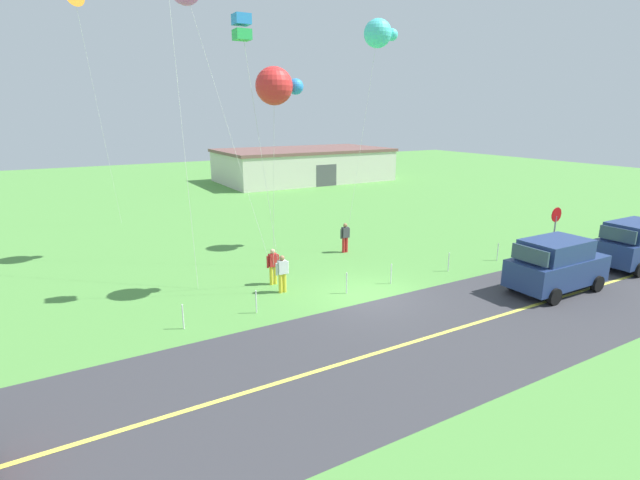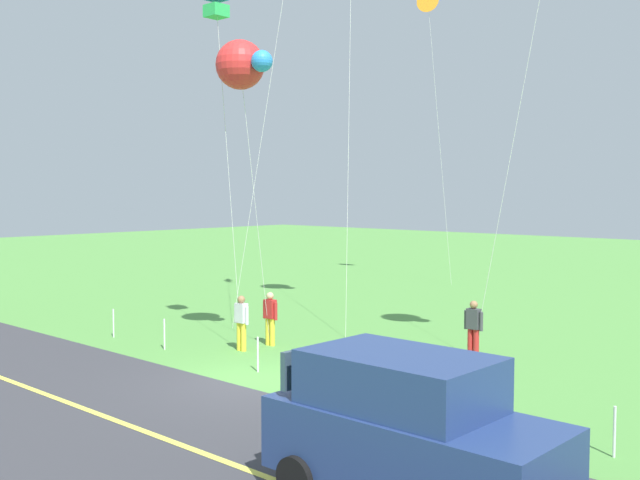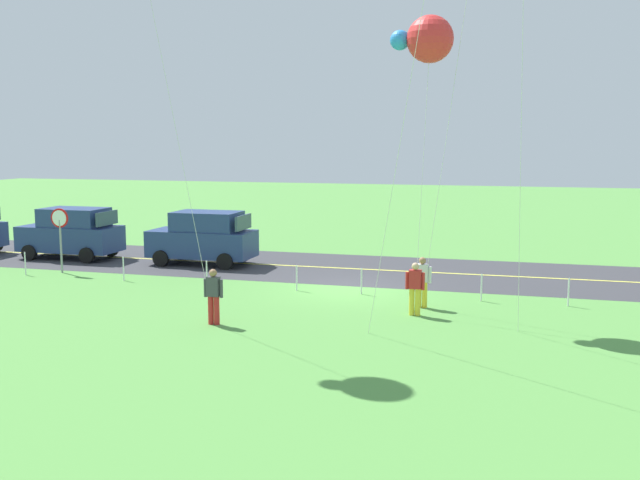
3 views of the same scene
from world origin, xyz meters
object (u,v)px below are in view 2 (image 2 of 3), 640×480
object	(u,v)px
car_suv_foreground	(409,429)
kite_yellow_high	(242,65)
person_adult_companion	(473,327)
person_child_watcher	(270,317)
kite_green_far	(428,3)
kite_red_low	(216,4)
person_adult_near	(241,321)

from	to	relation	value
car_suv_foreground	kite_yellow_high	world-z (taller)	kite_yellow_high
car_suv_foreground	person_adult_companion	size ratio (longest dim) A/B	2.75
car_suv_foreground	kite_yellow_high	bearing A→B (deg)	150.58
person_child_watcher	kite_green_far	xyz separation A→B (m)	(-5.24, 15.63, 12.84)
kite_yellow_high	kite_green_far	distance (m)	18.22
kite_red_low	kite_green_far	size ratio (longest dim) A/B	0.74
car_suv_foreground	person_adult_companion	bearing A→B (deg)	116.00
kite_red_low	kite_green_far	world-z (taller)	kite_green_far
person_child_watcher	person_adult_near	bearing A→B (deg)	-23.53
person_child_watcher	kite_red_low	bearing A→B (deg)	-76.77
car_suv_foreground	person_adult_near	xyz separation A→B (m)	(-9.90, 5.49, -0.29)
person_child_watcher	kite_green_far	bearing A→B (deg)	178.78
person_adult_companion	kite_yellow_high	size ratio (longest dim) A/B	0.18
car_suv_foreground	kite_green_far	world-z (taller)	kite_green_far
car_suv_foreground	kite_red_low	world-z (taller)	kite_red_low
person_child_watcher	kite_green_far	distance (m)	20.90
car_suv_foreground	kite_yellow_high	size ratio (longest dim) A/B	0.50
person_adult_companion	person_child_watcher	distance (m)	5.96
kite_red_low	kite_yellow_high	xyz separation A→B (m)	(1.21, -0.09, -1.91)
kite_red_low	person_adult_companion	bearing A→B (deg)	27.26
kite_red_low	kite_green_far	distance (m)	17.33
person_adult_companion	person_child_watcher	world-z (taller)	same
car_suv_foreground	kite_yellow_high	xyz separation A→B (m)	(-9.94, 5.61, 7.02)
person_adult_near	kite_green_far	distance (m)	21.69
car_suv_foreground	person_child_watcher	world-z (taller)	car_suv_foreground
car_suv_foreground	kite_green_far	bearing A→B (deg)	124.18
person_child_watcher	kite_red_low	distance (m)	9.35
person_adult_near	kite_yellow_high	world-z (taller)	kite_yellow_high
car_suv_foreground	kite_red_low	distance (m)	15.38
person_adult_companion	kite_green_far	world-z (taller)	kite_green_far
kite_yellow_high	person_adult_companion	bearing A→B (deg)	32.85
kite_yellow_high	person_child_watcher	bearing A→B (deg)	83.03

